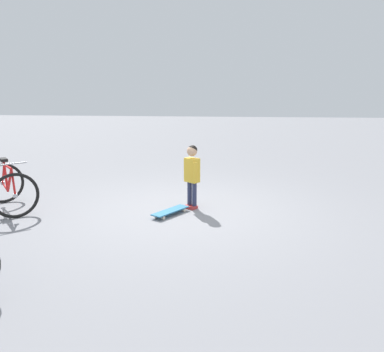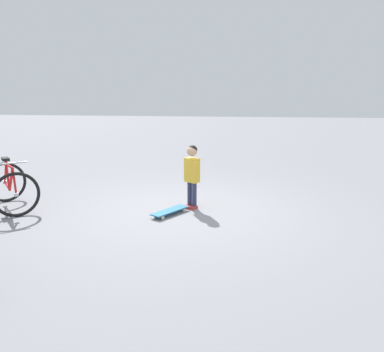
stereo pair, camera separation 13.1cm
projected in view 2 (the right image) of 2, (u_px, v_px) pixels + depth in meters
The scene contains 4 objects.
ground_plane at pixel (183, 211), 6.29m from camera, with size 50.00×50.00×0.00m, color gray.
child_person at pixel (192, 170), 6.32m from camera, with size 0.37×0.28×1.06m.
skateboard at pixel (170, 211), 6.11m from camera, with size 0.70×0.53×0.07m.
bicycle_far at pixel (10, 187), 6.34m from camera, with size 1.27×1.24×0.85m.
Camera 2 is at (5.95, 0.97, 1.90)m, focal length 36.03 mm.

